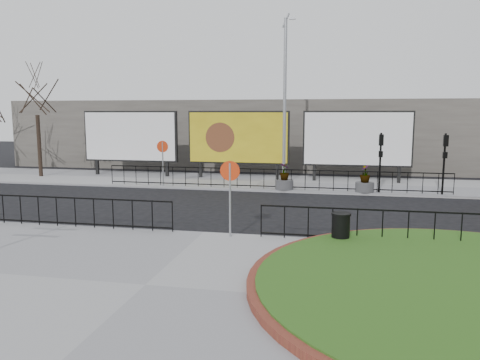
% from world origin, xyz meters
% --- Properties ---
extents(ground, '(90.00, 90.00, 0.00)m').
position_xyz_m(ground, '(0.00, 0.00, 0.00)').
color(ground, black).
rests_on(ground, ground).
extents(pavement_near, '(30.00, 10.00, 0.12)m').
position_xyz_m(pavement_near, '(0.00, -5.00, 0.06)').
color(pavement_near, gray).
rests_on(pavement_near, ground).
extents(pavement_far, '(44.00, 6.00, 0.12)m').
position_xyz_m(pavement_far, '(0.00, 12.00, 0.06)').
color(pavement_far, gray).
rests_on(pavement_far, ground).
extents(brick_edge, '(10.40, 10.40, 0.18)m').
position_xyz_m(brick_edge, '(7.50, -4.00, 0.21)').
color(brick_edge, brown).
rests_on(brick_edge, pavement_near).
extents(grass_lawn, '(10.00, 10.00, 0.22)m').
position_xyz_m(grass_lawn, '(7.50, -4.00, 0.23)').
color(grass_lawn, '#1D4312').
rests_on(grass_lawn, pavement_near).
extents(railing_near_left, '(10.00, 0.10, 1.10)m').
position_xyz_m(railing_near_left, '(-6.00, -0.30, 0.67)').
color(railing_near_left, black).
rests_on(railing_near_left, pavement_near).
extents(railing_near_right, '(9.00, 0.10, 1.10)m').
position_xyz_m(railing_near_right, '(6.50, -0.30, 0.67)').
color(railing_near_right, black).
rests_on(railing_near_right, pavement_near).
extents(railing_far, '(18.00, 0.10, 1.10)m').
position_xyz_m(railing_far, '(1.00, 9.30, 0.67)').
color(railing_far, black).
rests_on(railing_far, pavement_far).
extents(speed_sign_far, '(0.64, 0.07, 2.47)m').
position_xyz_m(speed_sign_far, '(-5.00, 9.40, 1.92)').
color(speed_sign_far, gray).
rests_on(speed_sign_far, pavement_far).
extents(speed_sign_near, '(0.64, 0.07, 2.47)m').
position_xyz_m(speed_sign_near, '(1.00, -0.40, 1.92)').
color(speed_sign_near, gray).
rests_on(speed_sign_near, pavement_near).
extents(billboard_left, '(6.20, 0.31, 4.10)m').
position_xyz_m(billboard_left, '(-8.50, 12.97, 2.60)').
color(billboard_left, black).
rests_on(billboard_left, pavement_far).
extents(billboard_mid, '(6.20, 0.31, 4.10)m').
position_xyz_m(billboard_mid, '(-1.50, 12.97, 2.60)').
color(billboard_mid, black).
rests_on(billboard_mid, pavement_far).
extents(billboard_right, '(6.20, 0.31, 4.10)m').
position_xyz_m(billboard_right, '(5.50, 12.97, 2.60)').
color(billboard_right, black).
rests_on(billboard_right, pavement_far).
extents(lamp_post, '(0.74, 0.18, 9.23)m').
position_xyz_m(lamp_post, '(1.51, 11.00, 4.83)').
color(lamp_post, gray).
rests_on(lamp_post, pavement_far).
extents(signal_pole_a, '(0.22, 0.26, 3.00)m').
position_xyz_m(signal_pole_a, '(6.50, 9.34, 2.10)').
color(signal_pole_a, black).
rests_on(signal_pole_a, pavement_far).
extents(signal_pole_b, '(0.22, 0.26, 3.00)m').
position_xyz_m(signal_pole_b, '(9.50, 9.34, 2.10)').
color(signal_pole_b, black).
rests_on(signal_pole_b, pavement_far).
extents(tree_left, '(2.00, 2.00, 7.00)m').
position_xyz_m(tree_left, '(-14.00, 11.50, 3.62)').
color(tree_left, '#2D2119').
rests_on(tree_left, pavement_far).
extents(building_backdrop, '(40.00, 10.00, 5.00)m').
position_xyz_m(building_backdrop, '(0.00, 22.00, 2.50)').
color(building_backdrop, '#615C55').
rests_on(building_backdrop, ground).
extents(litter_bin, '(0.59, 0.59, 0.97)m').
position_xyz_m(litter_bin, '(4.50, -0.60, 0.61)').
color(litter_bin, black).
rests_on(litter_bin, pavement_near).
extents(planter_b, '(0.95, 0.95, 1.38)m').
position_xyz_m(planter_b, '(1.71, 9.40, 0.59)').
color(planter_b, '#4C4C4F').
rests_on(planter_b, pavement_far).
extents(planter_c, '(0.93, 0.93, 1.40)m').
position_xyz_m(planter_c, '(5.79, 9.40, 0.61)').
color(planter_c, '#4C4C4F').
rests_on(planter_c, pavement_far).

